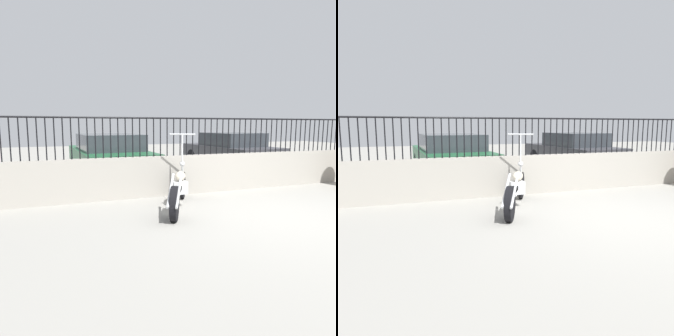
% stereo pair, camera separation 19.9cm
% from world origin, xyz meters
% --- Properties ---
extents(ground_plane, '(40.00, 40.00, 0.00)m').
position_xyz_m(ground_plane, '(0.00, 0.00, 0.00)').
color(ground_plane, gray).
extents(low_wall, '(10.18, 0.18, 0.88)m').
position_xyz_m(low_wall, '(0.00, 2.23, 0.44)').
color(low_wall, '#9E998E').
rests_on(low_wall, ground_plane).
extents(fence_railing, '(10.18, 0.04, 0.84)m').
position_xyz_m(fence_railing, '(0.00, 2.23, 1.42)').
color(fence_railing, black).
rests_on(fence_railing, low_wall).
extents(motorcycle_white, '(1.13, 1.97, 1.39)m').
position_xyz_m(motorcycle_white, '(-1.51, 1.05, 0.38)').
color(motorcycle_white, black).
rests_on(motorcycle_white, ground_plane).
extents(car_green, '(2.06, 4.64, 1.30)m').
position_xyz_m(car_green, '(-2.18, 4.99, 0.66)').
color(car_green, black).
rests_on(car_green, ground_plane).
extents(car_dark_grey, '(2.08, 4.10, 1.30)m').
position_xyz_m(car_dark_grey, '(2.22, 5.38, 0.66)').
color(car_dark_grey, black).
rests_on(car_dark_grey, ground_plane).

